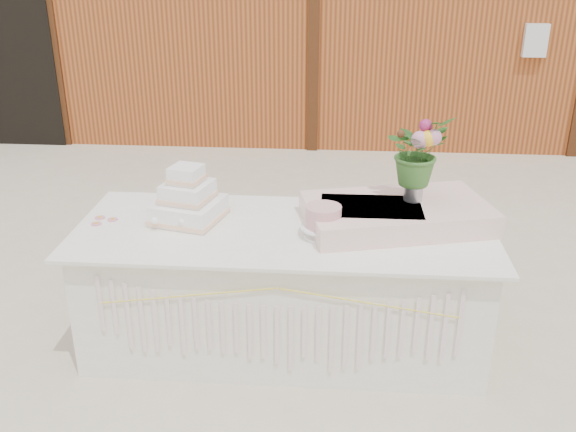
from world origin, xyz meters
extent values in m
plane|color=beige|center=(0.00, 0.00, 0.00)|extent=(80.00, 80.00, 0.00)
cube|color=#AA5223|center=(0.00, 6.00, 1.50)|extent=(12.00, 4.00, 3.00)
cube|color=white|center=(0.00, 0.00, 0.38)|extent=(2.28, 0.88, 0.75)
cube|color=white|center=(0.00, 0.00, 0.76)|extent=(2.40, 1.00, 0.02)
cube|color=white|center=(-0.57, 0.08, 0.83)|extent=(0.43, 0.43, 0.12)
cube|color=#FFC7A1|center=(-0.57, 0.08, 0.79)|extent=(0.45, 0.45, 0.03)
cube|color=white|center=(-0.57, 0.08, 0.95)|extent=(0.31, 0.31, 0.11)
cube|color=#FFC7A1|center=(-0.57, 0.08, 0.92)|extent=(0.33, 0.33, 0.03)
cube|color=white|center=(-0.57, 0.08, 1.05)|extent=(0.20, 0.20, 0.10)
cube|color=#FFC7A1|center=(-0.57, 0.08, 1.03)|extent=(0.22, 0.22, 0.03)
cylinder|color=white|center=(0.23, -0.09, 0.78)|extent=(0.22, 0.22, 0.01)
cylinder|color=white|center=(0.23, -0.09, 0.80)|extent=(0.06, 0.06, 0.04)
cylinder|color=white|center=(0.23, -0.09, 0.83)|extent=(0.25, 0.25, 0.01)
cylinder|color=#CC9395|center=(0.23, -0.09, 0.89)|extent=(0.20, 0.20, 0.12)
cube|color=beige|center=(0.65, 0.11, 0.84)|extent=(1.15, 0.84, 0.13)
cylinder|color=#AEAEB3|center=(0.74, 0.17, 0.98)|extent=(0.11, 0.11, 0.15)
imported|color=#3A6E2C|center=(0.74, 0.17, 1.25)|extent=(0.48, 0.47, 0.40)
camera|label=1|loc=(0.28, -3.33, 2.28)|focal=40.00mm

